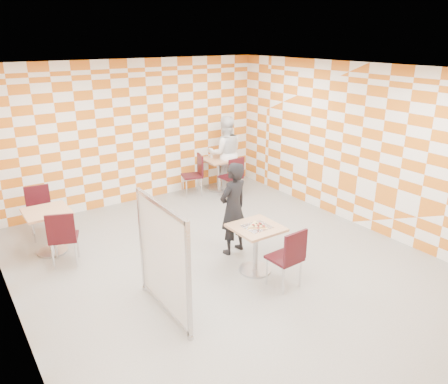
% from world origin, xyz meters
% --- Properties ---
extents(room_shell, '(7.00, 7.00, 7.00)m').
position_xyz_m(room_shell, '(0.00, 0.54, 1.50)').
color(room_shell, gray).
rests_on(room_shell, ground).
extents(main_table, '(0.70, 0.70, 0.75)m').
position_xyz_m(main_table, '(0.27, -0.41, 0.51)').
color(main_table, tan).
rests_on(main_table, ground).
extents(second_table, '(0.70, 0.70, 0.75)m').
position_xyz_m(second_table, '(1.87, 3.05, 0.51)').
color(second_table, tan).
rests_on(second_table, ground).
extents(empty_table, '(0.70, 0.70, 0.75)m').
position_xyz_m(empty_table, '(-2.18, 2.00, 0.51)').
color(empty_table, tan).
rests_on(empty_table, ground).
extents(chair_main_front, '(0.44, 0.45, 0.92)m').
position_xyz_m(chair_main_front, '(0.35, -1.07, 0.54)').
color(chair_main_front, '#360A11').
rests_on(chair_main_front, ground).
extents(chair_second_front, '(0.45, 0.46, 0.92)m').
position_xyz_m(chair_second_front, '(1.86, 2.43, 0.54)').
color(chair_second_front, '#360A11').
rests_on(chair_second_front, ground).
extents(chair_second_side, '(0.53, 0.52, 0.92)m').
position_xyz_m(chair_second_side, '(1.27, 3.06, 0.54)').
color(chair_second_side, '#360A11').
rests_on(chair_second_side, ground).
extents(chair_empty_near, '(0.55, 0.55, 0.92)m').
position_xyz_m(chair_empty_near, '(-2.11, 1.38, 0.54)').
color(chair_empty_near, '#360A11').
rests_on(chair_empty_near, ground).
extents(chair_empty_far, '(0.46, 0.47, 0.92)m').
position_xyz_m(chair_empty_far, '(-2.15, 2.76, 0.54)').
color(chair_empty_far, '#360A11').
rests_on(chair_empty_far, ground).
extents(partition, '(0.08, 1.38, 1.55)m').
position_xyz_m(partition, '(-1.37, -0.60, 0.79)').
color(partition, white).
rests_on(partition, ground).
extents(man_dark, '(0.63, 0.48, 1.56)m').
position_xyz_m(man_dark, '(0.35, 0.30, 0.78)').
color(man_dark, black).
rests_on(man_dark, ground).
extents(man_white, '(1.02, 0.92, 1.72)m').
position_xyz_m(man_white, '(2.06, 3.05, 0.86)').
color(man_white, white).
rests_on(man_white, ground).
extents(pizza_on_foil, '(0.40, 0.40, 0.04)m').
position_xyz_m(pizza_on_foil, '(0.27, -0.42, 0.77)').
color(pizza_on_foil, silver).
rests_on(pizza_on_foil, main_table).
extents(sport_bottle, '(0.06, 0.06, 0.20)m').
position_xyz_m(sport_bottle, '(1.77, 3.19, 0.84)').
color(sport_bottle, white).
rests_on(sport_bottle, second_table).
extents(soda_bottle, '(0.07, 0.07, 0.23)m').
position_xyz_m(soda_bottle, '(2.02, 3.06, 0.85)').
color(soda_bottle, black).
rests_on(soda_bottle, second_table).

